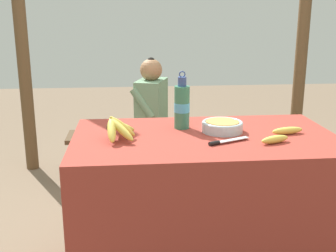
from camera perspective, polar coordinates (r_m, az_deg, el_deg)
name	(u,v)px	position (r m, az deg, el deg)	size (l,w,h in m)	color
market_counter	(203,206)	(2.27, 4.82, -10.79)	(1.33, 0.78, 0.78)	maroon
banana_bunch_ripe	(118,127)	(2.05, -6.83, -0.18)	(0.15, 0.27, 0.13)	#4C381E
serving_bowl	(222,126)	(2.20, 7.37, 0.04)	(0.21, 0.21, 0.06)	silver
water_bottle	(182,106)	(2.23, 1.90, 2.73)	(0.08, 0.08, 0.31)	#337556
loose_banana_front	(275,139)	(2.05, 14.28, -1.76)	(0.16, 0.09, 0.04)	#E0C64C
loose_banana_side	(287,131)	(2.22, 15.87, -0.61)	(0.18, 0.07, 0.04)	#E0C64C
knife	(223,141)	(2.01, 7.49, -2.09)	(0.21, 0.11, 0.02)	#BCBCC1
wooden_bench	(170,139)	(3.56, 0.31, -1.83)	(1.71, 0.32, 0.41)	#4C3823
seated_vendor	(146,112)	(3.46, -3.01, 1.96)	(0.46, 0.43, 1.04)	#473828
banana_bunch_green	(229,125)	(3.61, 8.24, 0.19)	(0.15, 0.24, 0.11)	#4C381E
support_post_near	(19,10)	(3.84, -19.53, 14.54)	(0.11, 0.11, 2.80)	brown
support_post_far	(305,11)	(4.05, 18.05, 14.65)	(0.11, 0.11, 2.80)	brown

